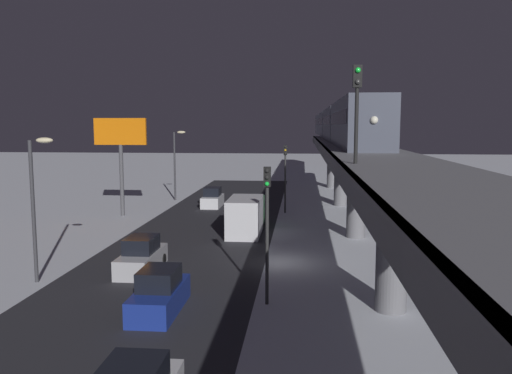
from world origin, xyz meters
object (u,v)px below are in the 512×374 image
at_px(rail_signal, 357,97).
at_px(sedan_silver, 142,257).
at_px(traffic_light_near, 267,215).
at_px(commercial_billboard, 121,141).
at_px(box_truck, 246,215).
at_px(subway_train, 334,124).
at_px(sedan_white_2, 213,199).
at_px(sedan_blue, 160,294).
at_px(traffic_light_mid, 285,169).

height_order(rail_signal, sedan_silver, rail_signal).
relative_size(traffic_light_near, commercial_billboard, 0.72).
xyz_separation_m(box_truck, traffic_light_near, (-2.70, 16.08, 2.85)).
bearing_deg(box_truck, subway_train, -106.79).
relative_size(subway_train, sedan_white_2, 18.48).
distance_m(box_truck, traffic_light_near, 16.55).
distance_m(sedan_blue, traffic_light_near, 5.96).
relative_size(traffic_light_near, traffic_light_mid, 1.00).
bearing_deg(traffic_light_near, traffic_light_mid, -90.00).
xyz_separation_m(sedan_blue, traffic_light_mid, (-4.70, -26.43, 3.40)).
bearing_deg(commercial_billboard, rail_signal, 127.98).
bearing_deg(traffic_light_mid, subway_train, -106.82).
height_order(subway_train, rail_signal, rail_signal).
height_order(sedan_blue, commercial_billboard, commercial_billboard).
distance_m(rail_signal, sedan_blue, 12.08).
distance_m(traffic_light_near, traffic_light_mid, 25.07).
distance_m(sedan_blue, commercial_billboard, 26.42).
distance_m(sedan_white_2, box_truck, 13.07).
xyz_separation_m(subway_train, traffic_light_near, (5.58, 43.52, -4.27)).
xyz_separation_m(rail_signal, traffic_light_near, (3.76, -1.52, -5.22)).
relative_size(subway_train, sedan_silver, 15.95).
height_order(subway_train, traffic_light_mid, subway_train).
bearing_deg(box_truck, rail_signal, 110.17).
bearing_deg(sedan_blue, traffic_light_mid, 79.92).
height_order(box_truck, commercial_billboard, commercial_billboard).
bearing_deg(sedan_white_2, traffic_light_near, 104.88).
bearing_deg(rail_signal, sedan_silver, -29.61).
xyz_separation_m(traffic_light_near, commercial_billboard, (14.82, -22.29, 2.63)).
xyz_separation_m(subway_train, sedan_blue, (10.28, 44.88, -7.67)).
xyz_separation_m(box_truck, commercial_billboard, (12.12, -6.21, 5.48)).
height_order(traffic_light_near, traffic_light_mid, same).
xyz_separation_m(sedan_silver, sedan_white_2, (0.00, -23.33, 0.01)).
distance_m(sedan_white_2, traffic_light_mid, 8.82).
xyz_separation_m(sedan_blue, sedan_white_2, (2.80, -29.58, 0.00)).
bearing_deg(subway_train, commercial_billboard, 46.15).
distance_m(subway_train, traffic_light_near, 44.08).
xyz_separation_m(subway_train, sedan_silver, (13.08, 38.63, -7.68)).
distance_m(subway_train, commercial_billboard, 29.49).
xyz_separation_m(sedan_blue, traffic_light_near, (-4.70, -1.36, 3.40)).
distance_m(subway_train, sedan_silver, 41.50).
distance_m(sedan_blue, box_truck, 17.56).
bearing_deg(rail_signal, commercial_billboard, -52.02).
xyz_separation_m(sedan_blue, box_truck, (-2.00, -17.44, 0.55)).
distance_m(sedan_blue, traffic_light_mid, 27.06).
bearing_deg(box_truck, traffic_light_near, 99.53).
height_order(sedan_white_2, commercial_billboard, commercial_billboard).
bearing_deg(subway_train, traffic_light_near, 82.70).
relative_size(rail_signal, traffic_light_near, 0.62).
bearing_deg(box_truck, sedan_blue, 83.46).
bearing_deg(sedan_white_2, traffic_light_mid, 157.23).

